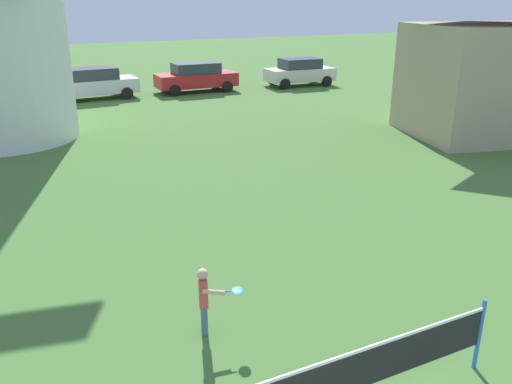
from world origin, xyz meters
TOP-DOWN VIEW (x-y plane):
  - tennis_net at (0.18, 1.89)m, footprint 4.95×0.06m
  - player_far at (-0.47, 4.32)m, footprint 0.66×0.62m
  - parked_car_silver at (1.51, 25.38)m, footprint 4.48×2.07m
  - parked_car_red at (6.99, 25.18)m, footprint 4.35×1.95m
  - parked_car_cream at (13.11, 24.51)m, footprint 4.03×2.10m
  - chapel at (13.73, 11.47)m, footprint 7.20×5.96m

SIDE VIEW (x-z plane):
  - player_far at x=-0.47m, z-range 0.08..1.19m
  - tennis_net at x=0.18m, z-range 0.13..1.23m
  - parked_car_cream at x=13.11m, z-range 0.03..1.59m
  - parked_car_red at x=6.99m, z-range 0.03..1.59m
  - parked_car_silver at x=1.51m, z-range 0.03..1.59m
  - chapel at x=13.73m, z-range -0.52..7.08m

